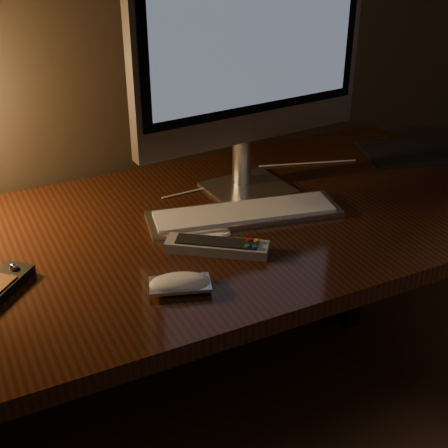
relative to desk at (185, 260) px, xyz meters
name	(u,v)px	position (x,y,z in m)	size (l,w,h in m)	color
desk	(185,260)	(0.00, 0.00, 0.00)	(1.60, 0.75, 0.75)	black
monitor	(252,41)	(0.20, 0.04, 0.50)	(0.60, 0.19, 0.63)	silver
keyboard	(244,213)	(0.12, -0.08, 0.14)	(0.45, 0.13, 0.02)	silver
mousepad	(409,153)	(0.74, 0.06, 0.13)	(0.26, 0.21, 0.00)	black
mouse	(180,285)	(-0.13, -0.29, 0.14)	(0.12, 0.06, 0.02)	white
tv_remote	(217,246)	(0.00, -0.19, 0.14)	(0.21, 0.17, 0.03)	gray
papers	(204,237)	(0.00, -0.13, 0.13)	(0.10, 0.07, 0.01)	white
cable	(265,176)	(0.28, 0.10, 0.13)	(0.00, 0.00, 0.58)	white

